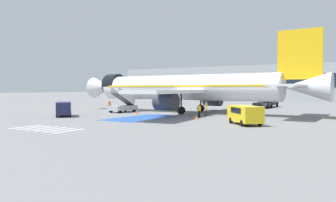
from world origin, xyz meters
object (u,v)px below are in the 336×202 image
at_px(service_van_0, 245,113).
at_px(terminal_building, 268,83).
at_px(traffic_cone_0, 197,117).
at_px(traffic_cone_1, 258,117).
at_px(airliner, 187,88).
at_px(ground_crew_1, 206,108).
at_px(ground_crew_2, 199,110).
at_px(boarding_stairs_forward, 123,106).
at_px(service_van_1, 64,108).
at_px(ground_crew_0, 110,105).
at_px(traffic_cone_2, 137,112).
at_px(fuel_tanker, 267,99).

xyz_separation_m(service_van_0, terminal_building, (-15.80, 71.01, 4.30)).
relative_size(traffic_cone_0, traffic_cone_1, 0.73).
distance_m(airliner, terminal_building, 59.08).
distance_m(ground_crew_1, ground_crew_2, 2.39).
bearing_deg(boarding_stairs_forward, service_van_1, -96.78).
relative_size(boarding_stairs_forward, terminal_building, 0.05).
bearing_deg(ground_crew_0, traffic_cone_2, -74.24).
height_order(service_van_1, ground_crew_1, service_van_1).
relative_size(service_van_0, traffic_cone_0, 10.29).
height_order(boarding_stairs_forward, service_van_1, boarding_stairs_forward).
relative_size(boarding_stairs_forward, traffic_cone_2, 10.91).
distance_m(ground_crew_0, ground_crew_2, 18.64).
distance_m(service_van_0, ground_crew_0, 27.55).
distance_m(ground_crew_2, traffic_cone_0, 2.92).
bearing_deg(traffic_cone_2, traffic_cone_1, -1.32).
height_order(service_van_1, traffic_cone_0, service_van_1).
height_order(ground_crew_0, traffic_cone_0, ground_crew_0).
xyz_separation_m(service_van_1, terminal_building, (8.15, 73.59, 4.32)).
bearing_deg(boarding_stairs_forward, ground_crew_2, -7.71).
bearing_deg(service_van_1, ground_crew_0, -126.90).
height_order(airliner, ground_crew_0, airliner).
relative_size(service_van_1, traffic_cone_0, 9.86).
bearing_deg(terminal_building, fuel_tanker, -76.09).
bearing_deg(traffic_cone_0, ground_crew_2, 110.00).
bearing_deg(service_van_1, ground_crew_2, 158.78).
bearing_deg(fuel_tanker, service_van_1, -115.87).
xyz_separation_m(service_van_1, ground_crew_1, (16.08, 10.31, -0.07)).
xyz_separation_m(airliner, ground_crew_2, (5.40, -6.66, -2.90)).
bearing_deg(ground_crew_1, terminal_building, -12.19).
xyz_separation_m(ground_crew_0, traffic_cone_0, (19.25, -6.24, -0.76)).
height_order(airliner, service_van_0, airliner).
bearing_deg(traffic_cone_1, terminal_building, 103.34).
bearing_deg(traffic_cone_0, boarding_stairs_forward, 161.61).
bearing_deg(fuel_tanker, service_van_0, -78.78).
bearing_deg(ground_crew_1, ground_crew_2, 162.85).
xyz_separation_m(fuel_tanker, ground_crew_2, (-1.36, -27.81, -0.63)).
height_order(airliner, service_van_1, airliner).
relative_size(ground_crew_0, traffic_cone_2, 3.57).
relative_size(service_van_1, traffic_cone_1, 7.17).
height_order(fuel_tanker, terminal_building, terminal_building).
height_order(traffic_cone_0, traffic_cone_2, traffic_cone_2).
xyz_separation_m(service_van_1, traffic_cone_2, (5.74, 8.58, -0.91)).
bearing_deg(ground_crew_2, airliner, 87.36).
bearing_deg(traffic_cone_2, service_van_0, -18.24).
bearing_deg(ground_crew_1, fuel_tanker, -22.59).
bearing_deg(fuel_tanker, airliner, -107.45).
distance_m(fuel_tanker, ground_crew_2, 27.85).
distance_m(ground_crew_1, traffic_cone_0, 5.22).
distance_m(service_van_1, traffic_cone_2, 10.37).
distance_m(traffic_cone_0, traffic_cone_2, 11.87).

